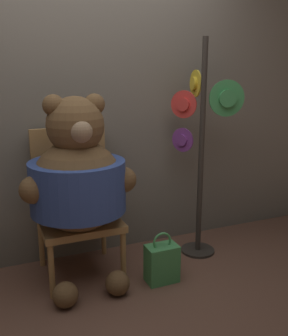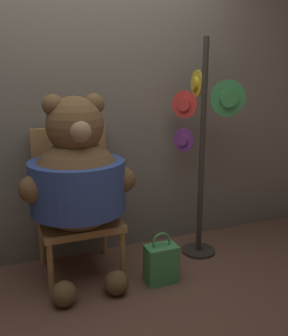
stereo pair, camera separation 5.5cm
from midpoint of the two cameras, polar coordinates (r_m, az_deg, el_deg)
name	(u,v)px [view 1 (the left image)]	position (r m, az deg, el deg)	size (l,w,h in m)	color
ground_plane	(107,299)	(2.65, -6.25, -19.29)	(14.00, 14.00, 0.00)	brown
wall_back	(73,100)	(2.97, -11.31, 10.07)	(8.00, 0.10, 2.52)	slate
chair	(75,201)	(2.84, -11.00, -4.99)	(0.56, 0.54, 1.07)	#B2844C
teddy_bear	(78,180)	(2.59, -10.64, -1.81)	(0.79, 0.70, 1.33)	brown
hat_display_rack	(202,142)	(3.02, 8.28, 3.94)	(0.49, 0.40, 1.73)	#332D28
handbag_on_ground	(162,263)	(2.76, 2.14, -14.23)	(0.23, 0.15, 0.38)	#479E56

